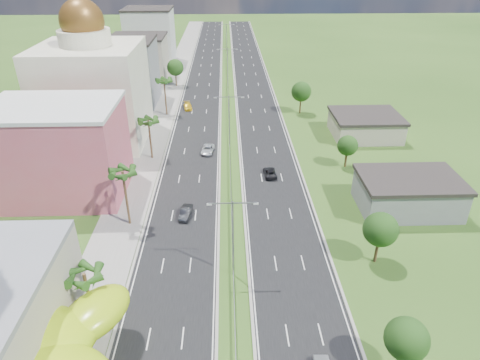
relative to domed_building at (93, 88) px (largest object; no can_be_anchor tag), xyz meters
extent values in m
plane|color=#2D5119|center=(28.00, -55.00, -11.35)|extent=(500.00, 500.00, 0.00)
cube|color=black|center=(20.50, 35.00, -11.33)|extent=(11.00, 260.00, 0.04)
cube|color=black|center=(35.50, 35.00, -11.33)|extent=(11.00, 260.00, 0.04)
cube|color=gray|center=(11.00, 35.00, -11.29)|extent=(7.00, 260.00, 0.12)
cube|color=gray|center=(28.00, 17.00, -10.73)|extent=(0.08, 216.00, 0.28)
cube|color=gray|center=(28.00, 119.00, -11.00)|extent=(0.10, 0.12, 0.70)
cylinder|color=gray|center=(28.00, -45.00, -5.85)|extent=(0.20, 0.20, 11.00)
cube|color=gray|center=(26.56, -45.00, -0.55)|extent=(2.88, 0.12, 0.12)
cube|color=gray|center=(29.44, -45.00, -0.55)|extent=(2.88, 0.12, 0.12)
cube|color=silver|center=(25.28, -45.00, -0.65)|extent=(0.60, 0.25, 0.18)
cube|color=silver|center=(30.72, -45.00, -0.65)|extent=(0.60, 0.25, 0.18)
cylinder|color=gray|center=(28.00, -5.00, -5.85)|extent=(0.20, 0.20, 11.00)
cube|color=gray|center=(26.56, -5.00, -0.55)|extent=(2.88, 0.12, 0.12)
cube|color=gray|center=(29.44, -5.00, -0.55)|extent=(2.88, 0.12, 0.12)
cube|color=silver|center=(25.28, -5.00, -0.65)|extent=(0.60, 0.25, 0.18)
cube|color=silver|center=(30.72, -5.00, -0.65)|extent=(0.60, 0.25, 0.18)
cylinder|color=gray|center=(28.00, 40.00, -5.85)|extent=(0.20, 0.20, 11.00)
cube|color=gray|center=(26.56, 40.00, -0.55)|extent=(2.88, 0.12, 0.12)
cube|color=gray|center=(29.44, 40.00, -0.55)|extent=(2.88, 0.12, 0.12)
cube|color=silver|center=(25.28, 40.00, -0.65)|extent=(0.60, 0.25, 0.18)
cube|color=silver|center=(30.72, 40.00, -0.65)|extent=(0.60, 0.25, 0.18)
cylinder|color=gray|center=(28.00, 85.00, -5.85)|extent=(0.20, 0.20, 11.00)
cube|color=gray|center=(26.56, 85.00, -0.55)|extent=(2.88, 0.12, 0.12)
cube|color=gray|center=(29.44, 85.00, -0.55)|extent=(2.88, 0.12, 0.12)
cube|color=silver|center=(25.28, 85.00, -0.65)|extent=(0.60, 0.25, 0.18)
cube|color=silver|center=(30.72, 85.00, -0.65)|extent=(0.60, 0.25, 0.18)
cylinder|color=gray|center=(13.00, -57.00, -9.35)|extent=(0.50, 0.50, 4.00)
cube|color=#CC5364|center=(0.00, -23.00, -3.85)|extent=(20.00, 15.00, 15.00)
cube|color=beige|center=(0.00, 0.00, -1.35)|extent=(20.00, 20.00, 20.00)
cylinder|color=beige|center=(0.00, 0.00, 10.15)|extent=(10.00, 10.00, 3.00)
sphere|color=brown|center=(0.00, 0.00, 13.15)|extent=(8.40, 8.40, 8.40)
cube|color=gray|center=(1.00, 25.00, -3.35)|extent=(16.00, 15.00, 16.00)
cube|color=#B4AA94|center=(1.00, 47.00, -4.85)|extent=(16.00, 15.00, 13.00)
cube|color=silver|center=(1.00, 70.00, -2.35)|extent=(16.00, 15.00, 18.00)
cube|color=gray|center=(56.00, -30.00, -8.85)|extent=(15.00, 10.00, 5.00)
cube|color=#B4AA94|center=(58.00, 0.00, -9.15)|extent=(14.00, 12.00, 4.40)
cylinder|color=#47301C|center=(12.50, -53.00, -7.60)|extent=(0.36, 0.36, 7.50)
cylinder|color=#47301C|center=(12.50, -33.00, -6.85)|extent=(0.36, 0.36, 9.00)
cylinder|color=#47301C|center=(12.50, -10.00, -7.35)|extent=(0.36, 0.36, 8.00)
cylinder|color=#47301C|center=(12.50, 15.00, -6.95)|extent=(0.36, 0.36, 8.80)
cylinder|color=#47301C|center=(12.50, 40.00, -8.90)|extent=(0.40, 0.40, 4.90)
sphere|color=#234A17|center=(12.50, 40.00, -5.75)|extent=(4.90, 4.90, 4.90)
cylinder|color=#47301C|center=(44.00, -60.00, -9.25)|extent=(0.40, 0.40, 4.20)
sphere|color=#234A17|center=(44.00, -60.00, -6.55)|extent=(4.20, 4.20, 4.20)
cylinder|color=#47301C|center=(47.00, -43.00, -9.08)|extent=(0.40, 0.40, 4.55)
sphere|color=#234A17|center=(47.00, -43.00, -6.15)|extent=(4.55, 4.55, 4.55)
cylinder|color=#47301C|center=(50.00, -15.00, -9.43)|extent=(0.40, 0.40, 3.85)
sphere|color=#234A17|center=(50.00, -15.00, -6.95)|extent=(3.85, 3.85, 3.85)
cylinder|color=#47301C|center=(46.00, 15.00, -8.90)|extent=(0.40, 0.40, 4.90)
sphere|color=#234A17|center=(46.00, 15.00, -5.75)|extent=(4.90, 4.90, 4.90)
imported|color=black|center=(20.86, -31.29, -10.61)|extent=(2.08, 4.46, 1.42)
imported|color=#B7BBBF|center=(23.49, -7.87, -10.63)|extent=(2.86, 5.14, 1.36)
imported|color=yellow|center=(17.44, 19.16, -10.62)|extent=(2.71, 5.04, 1.39)
imported|color=black|center=(35.25, -18.23, -10.68)|extent=(2.37, 4.68, 1.27)
camera|label=1|loc=(27.45, -87.38, 25.77)|focal=32.00mm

